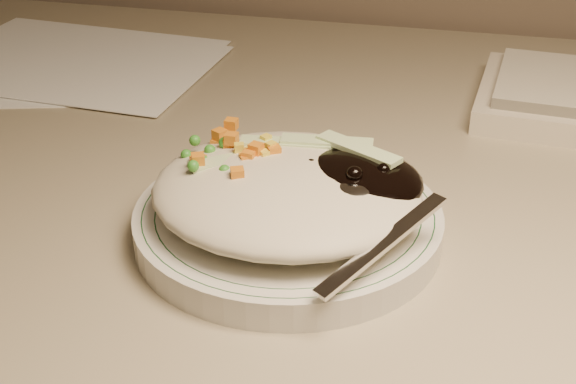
# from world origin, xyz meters

# --- Properties ---
(desk) EXTENTS (1.40, 0.70, 0.74)m
(desk) POSITION_xyz_m (0.00, 1.38, 0.54)
(desk) COLOR gray
(desk) RESTS_ON ground
(plate) EXTENTS (0.22, 0.22, 0.02)m
(plate) POSITION_xyz_m (-0.06, 1.22, 0.75)
(plate) COLOR silver
(plate) RESTS_ON desk
(plate_rim) EXTENTS (0.21, 0.21, 0.00)m
(plate_rim) POSITION_xyz_m (-0.06, 1.22, 0.76)
(plate_rim) COLOR #144723
(plate_rim) RESTS_ON plate
(meal) EXTENTS (0.21, 0.19, 0.05)m
(meal) POSITION_xyz_m (-0.06, 1.22, 0.78)
(meal) COLOR #BFB59B
(meal) RESTS_ON plate
(papers) EXTENTS (0.37, 0.31, 0.00)m
(papers) POSITION_xyz_m (-0.39, 1.51, 0.74)
(papers) COLOR white
(papers) RESTS_ON desk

